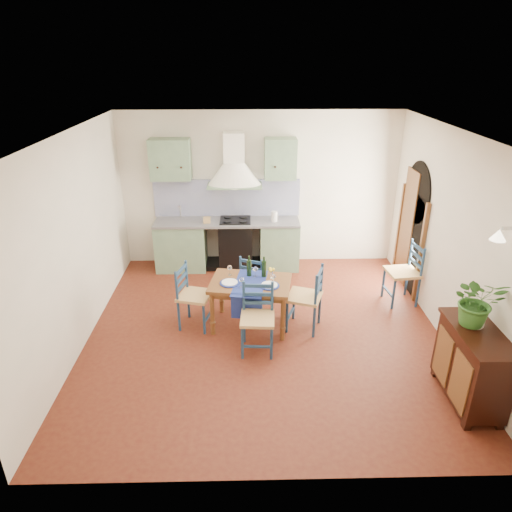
{
  "coord_description": "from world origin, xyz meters",
  "views": [
    {
      "loc": [
        -0.25,
        -5.56,
        3.7
      ],
      "look_at": [
        -0.12,
        0.3,
        1.07
      ],
      "focal_mm": 32.0,
      "sensor_mm": 36.0,
      "label": 1
    }
  ],
  "objects_px": {
    "chair_near": "(258,318)",
    "sideboard": "(472,364)",
    "dining_table": "(251,287)",
    "potted_plant": "(478,301)"
  },
  "relations": [
    {
      "from": "dining_table",
      "to": "chair_near",
      "type": "height_order",
      "value": "dining_table"
    },
    {
      "from": "chair_near",
      "to": "potted_plant",
      "type": "height_order",
      "value": "potted_plant"
    },
    {
      "from": "sideboard",
      "to": "potted_plant",
      "type": "distance_m",
      "value": 0.73
    },
    {
      "from": "dining_table",
      "to": "chair_near",
      "type": "xyz_separation_m",
      "value": [
        0.08,
        -0.59,
        -0.14
      ]
    },
    {
      "from": "chair_near",
      "to": "sideboard",
      "type": "distance_m",
      "value": 2.6
    },
    {
      "from": "chair_near",
      "to": "dining_table",
      "type": "bearing_deg",
      "value": 97.99
    },
    {
      "from": "dining_table",
      "to": "potted_plant",
      "type": "distance_m",
      "value": 2.92
    },
    {
      "from": "sideboard",
      "to": "potted_plant",
      "type": "height_order",
      "value": "potted_plant"
    },
    {
      "from": "dining_table",
      "to": "chair_near",
      "type": "bearing_deg",
      "value": -82.01
    },
    {
      "from": "chair_near",
      "to": "sideboard",
      "type": "xyz_separation_m",
      "value": [
        2.37,
        -1.05,
        0.02
      ]
    }
  ]
}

